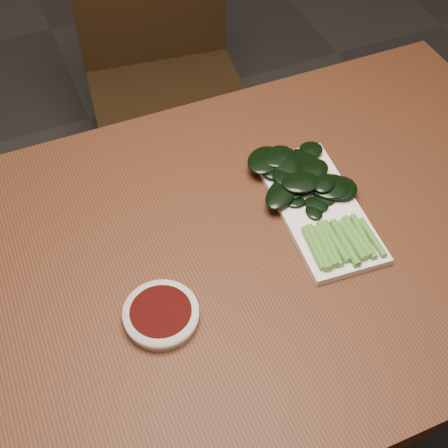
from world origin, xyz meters
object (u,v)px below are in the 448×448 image
table (218,279)px  gai_lan (307,188)px  sauce_bowl (161,315)px  chair_far (164,72)px  serving_plate (318,208)px

table → gai_lan: 0.23m
table → sauce_bowl: (-0.13, -0.08, 0.08)m
chair_far → table: bearing=-95.0°
chair_far → sauce_bowl: size_ratio=7.37×
gai_lan → sauce_bowl: bearing=-156.7°
sauce_bowl → serving_plate: sauce_bowl is taller
table → sauce_bowl: sauce_bowl is taller
chair_far → serving_plate: chair_far is taller
sauce_bowl → gai_lan: size_ratio=0.37×
sauce_bowl → gai_lan: (0.34, 0.14, 0.01)m
sauce_bowl → gai_lan: bearing=23.3°
sauce_bowl → serving_plate: 0.36m
gai_lan → serving_plate: bearing=-82.2°
table → serving_plate: size_ratio=4.44×
table → chair_far: (0.19, 0.87, -0.19)m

